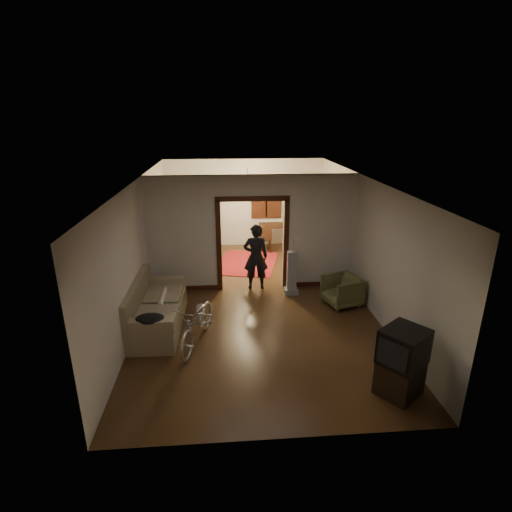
{
  "coord_description": "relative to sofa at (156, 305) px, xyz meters",
  "views": [
    {
      "loc": [
        -0.66,
        -8.42,
        4.09
      ],
      "look_at": [
        0.0,
        -0.3,
        1.2
      ],
      "focal_mm": 28.0,
      "sensor_mm": 36.0,
      "label": 1
    }
  ],
  "objects": [
    {
      "name": "chandelier",
      "position": [
        2.08,
        3.58,
        1.86
      ],
      "size": [
        0.24,
        0.24,
        0.24
      ],
      "primitive_type": "sphere",
      "color": "#FFE0A5",
      "rests_on": "ceiling"
    },
    {
      "name": "oriental_rug",
      "position": [
        2.05,
        3.56,
        -0.49
      ],
      "size": [
        2.05,
        2.42,
        0.02
      ],
      "primitive_type": "cube",
      "rotation": [
        0.0,
        0.0,
        -0.23
      ],
      "color": "maroon",
      "rests_on": "floor"
    },
    {
      "name": "wall_right",
      "position": [
        4.58,
        1.08,
        0.91
      ],
      "size": [
        0.02,
        8.5,
        2.8
      ],
      "primitive_type": "cube",
      "color": "beige",
      "rests_on": "floor"
    },
    {
      "name": "wall_back",
      "position": [
        2.08,
        5.33,
        0.91
      ],
      "size": [
        5.0,
        0.02,
        2.8
      ],
      "primitive_type": "cube",
      "color": "beige",
      "rests_on": "floor"
    },
    {
      "name": "partition_wall",
      "position": [
        2.08,
        1.83,
        0.91
      ],
      "size": [
        5.0,
        0.14,
        2.8
      ],
      "primitive_type": "cube",
      "color": "beige",
      "rests_on": "floor"
    },
    {
      "name": "door_casing",
      "position": [
        2.08,
        1.83,
        0.61
      ],
      "size": [
        1.74,
        0.2,
        2.32
      ],
      "primitive_type": "cube",
      "color": "black",
      "rests_on": "floor"
    },
    {
      "name": "vacuum",
      "position": [
        2.98,
        1.38,
        0.04
      ],
      "size": [
        0.38,
        0.33,
        1.08
      ],
      "primitive_type": "cube",
      "rotation": [
        0.0,
        0.0,
        0.22
      ],
      "color": "gray",
      "rests_on": "floor"
    },
    {
      "name": "ceiling",
      "position": [
        2.08,
        1.08,
        2.31
      ],
      "size": [
        5.0,
        8.5,
        0.01
      ],
      "primitive_type": "cube",
      "color": "white",
      "rests_on": "floor"
    },
    {
      "name": "locker",
      "position": [
        0.71,
        4.94,
        0.49
      ],
      "size": [
        1.07,
        0.73,
        1.98
      ],
      "primitive_type": "cube",
      "rotation": [
        0.0,
        0.0,
        -0.19
      ],
      "color": "#2B3721",
      "rests_on": "floor"
    },
    {
      "name": "desk_chair",
      "position": [
        2.66,
        4.56,
        -0.06
      ],
      "size": [
        0.45,
        0.45,
        0.86
      ],
      "primitive_type": "cube",
      "rotation": [
        0.0,
        0.0,
        0.2
      ],
      "color": "black",
      "rests_on": "floor"
    },
    {
      "name": "far_window",
      "position": [
        2.78,
        5.29,
        1.06
      ],
      "size": [
        0.98,
        0.06,
        1.28
      ],
      "primitive_type": "cube",
      "color": "black",
      "rests_on": "wall_back"
    },
    {
      "name": "sofa",
      "position": [
        0.0,
        0.0,
        0.0
      ],
      "size": [
        1.02,
        2.17,
        0.99
      ],
      "primitive_type": "cube",
      "rotation": [
        0.0,
        0.0,
        -0.02
      ],
      "color": "#756D4E",
      "rests_on": "floor"
    },
    {
      "name": "person",
      "position": [
        2.15,
        1.79,
        0.33
      ],
      "size": [
        0.6,
        0.39,
        1.64
      ],
      "primitive_type": "imported",
      "rotation": [
        0.0,
        0.0,
        3.14
      ],
      "color": "black",
      "rests_on": "floor"
    },
    {
      "name": "light_switch",
      "position": [
        3.13,
        1.76,
        0.76
      ],
      "size": [
        0.08,
        0.01,
        0.12
      ],
      "primitive_type": "cube",
      "color": "silver",
      "rests_on": "partition_wall"
    },
    {
      "name": "globe",
      "position": [
        0.71,
        4.94,
        1.45
      ],
      "size": [
        0.26,
        0.26,
        0.26
      ],
      "primitive_type": "sphere",
      "color": "#1E5972",
      "rests_on": "locker"
    },
    {
      "name": "desk",
      "position": [
        3.06,
        4.78,
        -0.09
      ],
      "size": [
        1.1,
        0.63,
        0.81
      ],
      "primitive_type": "cube",
      "rotation": [
        0.0,
        0.0,
        0.02
      ],
      "color": "black",
      "rests_on": "floor"
    },
    {
      "name": "crt_tv",
      "position": [
        4.04,
        -2.38,
        0.33
      ],
      "size": [
        0.85,
        0.84,
        0.55
      ],
      "primitive_type": "cube",
      "rotation": [
        0.0,
        0.0,
        0.65
      ],
      "color": "black",
      "rests_on": "tv_stand"
    },
    {
      "name": "armchair",
      "position": [
        4.02,
        0.71,
        -0.15
      ],
      "size": [
        0.93,
        0.92,
        0.68
      ],
      "primitive_type": "imported",
      "rotation": [
        0.0,
        0.0,
        -1.27
      ],
      "color": "brown",
      "rests_on": "floor"
    },
    {
      "name": "wall_left",
      "position": [
        -0.42,
        1.08,
        0.91
      ],
      "size": [
        0.02,
        8.5,
        2.8
      ],
      "primitive_type": "cube",
      "color": "beige",
      "rests_on": "floor"
    },
    {
      "name": "floor",
      "position": [
        2.08,
        1.08,
        -0.49
      ],
      "size": [
        5.0,
        8.5,
        0.01
      ],
      "primitive_type": "cube",
      "color": "#321E0F",
      "rests_on": "ground"
    },
    {
      "name": "bicycle",
      "position": [
        0.87,
        -0.68,
        -0.05
      ],
      "size": [
        1.02,
        1.8,
        0.9
      ],
      "primitive_type": "imported",
      "rotation": [
        0.0,
        0.0,
        -0.26
      ],
      "color": "silver",
      "rests_on": "floor"
    },
    {
      "name": "jacket",
      "position": [
        0.05,
        -0.91,
        0.19
      ],
      "size": [
        0.51,
        0.38,
        0.15
      ],
      "primitive_type": "ellipsoid",
      "color": "black",
      "rests_on": "sofa"
    },
    {
      "name": "tv_stand",
      "position": [
        4.04,
        -2.38,
        -0.22
      ],
      "size": [
        0.82,
        0.81,
        0.55
      ],
      "primitive_type": "cube",
      "rotation": [
        0.0,
        0.0,
        0.65
      ],
      "color": "black",
      "rests_on": "floor"
    },
    {
      "name": "rolled_paper",
      "position": [
        0.1,
        0.3,
        0.04
      ],
      "size": [
        0.1,
        0.81,
        0.1
      ],
      "primitive_type": "cylinder",
      "rotation": [
        1.57,
        0.0,
        0.0
      ],
      "color": "beige",
      "rests_on": "sofa"
    }
  ]
}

